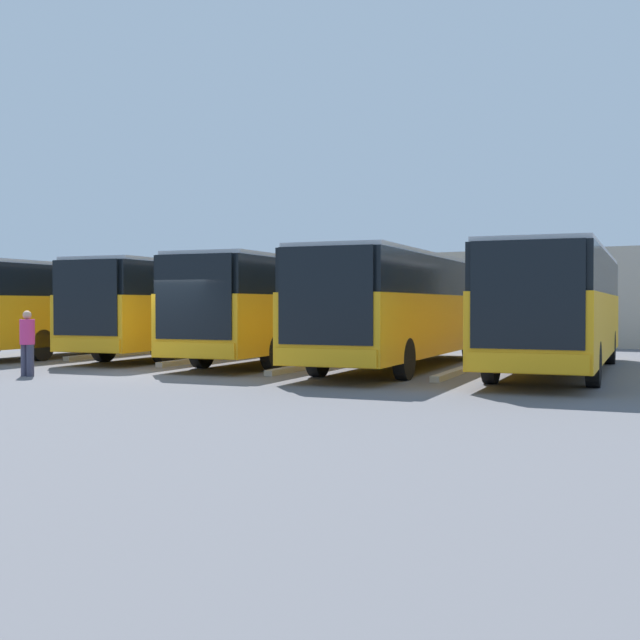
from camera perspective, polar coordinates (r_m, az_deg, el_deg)
name	(u,v)px	position (r m, az deg, el deg)	size (l,w,h in m)	color
ground_plane	(164,375)	(21.45, -11.06, -3.87)	(600.00, 600.00, 0.00)	#5B5B60
bus_0	(559,305)	(22.75, 16.64, 1.01)	(4.25, 12.52, 3.28)	orange
curb_divider_0	(459,371)	(21.73, 9.84, -3.60)	(0.24, 5.19, 0.15)	#9E9E99
bus_1	(404,305)	(23.63, 5.96, 1.06)	(4.25, 12.52, 3.28)	orange
curb_divider_1	(308,366)	(23.11, -0.87, -3.31)	(0.24, 5.19, 0.15)	#9E9E99
bus_2	(291,305)	(26.36, -2.04, 1.07)	(4.25, 12.52, 3.28)	orange
curb_divider_2	(204,359)	(26.21, -8.22, -2.79)	(0.24, 5.19, 0.15)	#9E9E99
bus_3	(196,305)	(29.26, -8.83, 1.06)	(4.25, 12.52, 3.28)	orange
curb_divider_3	(115,354)	(29.43, -14.36, -2.39)	(0.24, 5.19, 0.15)	#9E9E99
bus_4	(87,305)	(31.44, -16.26, 1.03)	(4.25, 12.52, 3.28)	orange
pedestrian	(27,341)	(22.03, -20.10, -1.41)	(0.40, 0.40, 1.70)	#38384C
station_building	(485,299)	(43.94, 11.67, 1.51)	(32.25, 15.51, 4.30)	#A8A399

